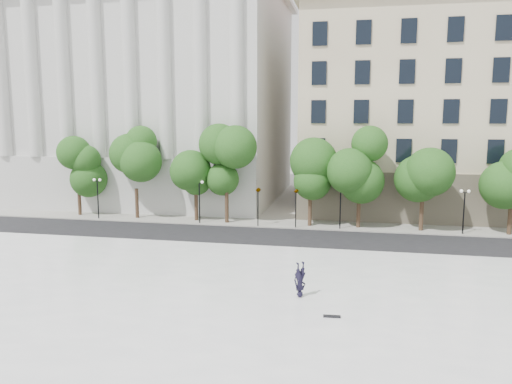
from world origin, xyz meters
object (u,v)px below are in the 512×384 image
Objects in this scene: traffic_light_east at (296,189)px; skateboard at (332,316)px; person_lying at (300,292)px; traffic_light_west at (258,187)px.

traffic_light_east is 5.03× the size of skateboard.
traffic_light_east reaches higher than skateboard.
person_lying reaches higher than skateboard.
traffic_light_east is at bearing 59.75° from person_lying.
traffic_light_west reaches higher than skateboard.
person_lying is 2.31× the size of skateboard.
person_lying is 3.10m from skateboard.
skateboard is at bearing -78.54° from traffic_light_east.
traffic_light_west is at bearing 69.97° from person_lying.
traffic_light_west is 3.53m from traffic_light_east.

